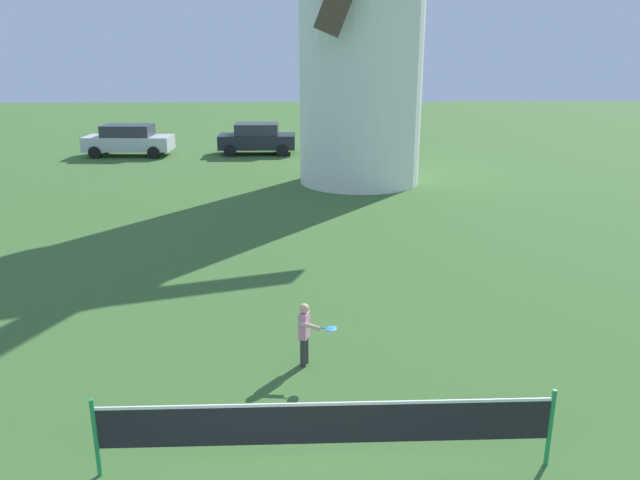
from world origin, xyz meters
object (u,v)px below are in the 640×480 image
(player_far, at_px, (306,331))
(parked_car_silver, at_px, (128,140))
(tennis_net, at_px, (326,424))
(parked_car_mustard, at_px, (370,140))
(windmill, at_px, (362,9))
(parked_car_black, at_px, (257,138))

(player_far, distance_m, parked_car_silver, 23.59)
(player_far, height_order, parked_car_silver, parked_car_silver)
(tennis_net, height_order, parked_car_mustard, parked_car_mustard)
(windmill, xyz_separation_m, parked_car_black, (-4.54, 7.18, -5.81))
(player_far, height_order, parked_car_black, parked_car_black)
(player_far, xyz_separation_m, parked_car_black, (-2.14, 22.31, 0.16))
(windmill, xyz_separation_m, parked_car_mustard, (1.19, 6.39, -5.81))
(parked_car_silver, relative_size, parked_car_black, 1.13)
(tennis_net, xyz_separation_m, parked_car_silver, (-8.79, 24.75, 0.12))
(tennis_net, relative_size, parked_car_silver, 1.33)
(windmill, bearing_deg, parked_car_black, 122.31)
(windmill, bearing_deg, player_far, -99.02)
(tennis_net, relative_size, parked_car_black, 1.50)
(player_far, relative_size, parked_car_mustard, 0.25)
(windmill, height_order, parked_car_silver, windmill)
(windmill, relative_size, parked_car_mustard, 3.00)
(tennis_net, distance_m, player_far, 2.78)
(tennis_net, height_order, player_far, player_far)
(parked_car_black, bearing_deg, player_far, -84.52)
(windmill, xyz_separation_m, player_far, (-2.40, -15.13, -5.98))
(tennis_net, distance_m, parked_car_mustard, 24.53)
(parked_car_silver, xyz_separation_m, parked_car_black, (6.44, 0.33, -0.00))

